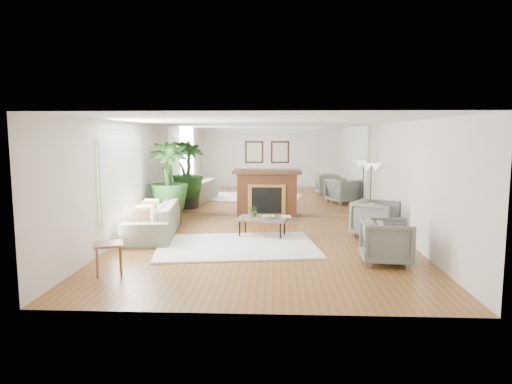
{
  "coord_description": "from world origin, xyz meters",
  "views": [
    {
      "loc": [
        0.27,
        -8.94,
        2.22
      ],
      "look_at": [
        -0.17,
        0.6,
        1.02
      ],
      "focal_mm": 32.0,
      "sensor_mm": 36.0,
      "label": 1
    }
  ],
  "objects_px": {
    "sofa": "(153,220)",
    "armchair_back": "(375,219)",
    "floor_lamp": "(371,172)",
    "potted_ficus": "(168,180)",
    "side_table": "(108,248)",
    "coffee_table": "(262,219)",
    "armchair_front": "(387,242)",
    "fireplace": "(267,193)"
  },
  "relations": [
    {
      "from": "side_table",
      "to": "sofa",
      "type": "bearing_deg",
      "value": 90.93
    },
    {
      "from": "armchair_back",
      "to": "potted_ficus",
      "type": "bearing_deg",
      "value": 105.82
    },
    {
      "from": "fireplace",
      "to": "side_table",
      "type": "distance_m",
      "value": 5.76
    },
    {
      "from": "sofa",
      "to": "floor_lamp",
      "type": "xyz_separation_m",
      "value": [
        5.15,
        2.11,
        0.91
      ]
    },
    {
      "from": "potted_ficus",
      "to": "side_table",
      "type": "bearing_deg",
      "value": -89.62
    },
    {
      "from": "sofa",
      "to": "armchair_back",
      "type": "distance_m",
      "value": 4.87
    },
    {
      "from": "side_table",
      "to": "floor_lamp",
      "type": "relative_size",
      "value": 0.39
    },
    {
      "from": "fireplace",
      "to": "coffee_table",
      "type": "relative_size",
      "value": 1.74
    },
    {
      "from": "armchair_back",
      "to": "floor_lamp",
      "type": "relative_size",
      "value": 0.59
    },
    {
      "from": "coffee_table",
      "to": "side_table",
      "type": "xyz_separation_m",
      "value": [
        -2.36,
        -2.8,
        0.03
      ]
    },
    {
      "from": "fireplace",
      "to": "potted_ficus",
      "type": "xyz_separation_m",
      "value": [
        -2.43,
        -1.04,
        0.43
      ]
    },
    {
      "from": "coffee_table",
      "to": "armchair_back",
      "type": "bearing_deg",
      "value": 3.3
    },
    {
      "from": "coffee_table",
      "to": "sofa",
      "type": "distance_m",
      "value": 2.41
    },
    {
      "from": "potted_ficus",
      "to": "armchair_back",
      "type": "bearing_deg",
      "value": -14.55
    },
    {
      "from": "coffee_table",
      "to": "potted_ficus",
      "type": "xyz_separation_m",
      "value": [
        -2.39,
        1.4,
        0.7
      ]
    },
    {
      "from": "armchair_front",
      "to": "fireplace",
      "type": "bearing_deg",
      "value": 30.71
    },
    {
      "from": "side_table",
      "to": "potted_ficus",
      "type": "xyz_separation_m",
      "value": [
        -0.03,
        4.2,
        0.67
      ]
    },
    {
      "from": "armchair_back",
      "to": "side_table",
      "type": "distance_m",
      "value": 5.65
    },
    {
      "from": "sofa",
      "to": "floor_lamp",
      "type": "distance_m",
      "value": 5.64
    },
    {
      "from": "potted_ficus",
      "to": "coffee_table",
      "type": "bearing_deg",
      "value": -30.4
    },
    {
      "from": "sofa",
      "to": "armchair_front",
      "type": "distance_m",
      "value": 5.01
    },
    {
      "from": "fireplace",
      "to": "armchair_front",
      "type": "bearing_deg",
      "value": -63.72
    },
    {
      "from": "coffee_table",
      "to": "armchair_back",
      "type": "relative_size",
      "value": 1.34
    },
    {
      "from": "floor_lamp",
      "to": "fireplace",
      "type": "bearing_deg",
      "value": 172.57
    },
    {
      "from": "coffee_table",
      "to": "sofa",
      "type": "height_order",
      "value": "sofa"
    },
    {
      "from": "coffee_table",
      "to": "armchair_front",
      "type": "relative_size",
      "value": 1.41
    },
    {
      "from": "armchair_back",
      "to": "armchair_front",
      "type": "height_order",
      "value": "armchair_back"
    },
    {
      "from": "armchair_back",
      "to": "side_table",
      "type": "bearing_deg",
      "value": 151.71
    },
    {
      "from": "potted_ficus",
      "to": "armchair_front",
      "type": "bearing_deg",
      "value": -36.15
    },
    {
      "from": "sofa",
      "to": "armchair_front",
      "type": "height_order",
      "value": "armchair_front"
    },
    {
      "from": "sofa",
      "to": "armchair_back",
      "type": "height_order",
      "value": "armchair_back"
    },
    {
      "from": "fireplace",
      "to": "floor_lamp",
      "type": "distance_m",
      "value": 2.79
    },
    {
      "from": "armchair_front",
      "to": "potted_ficus",
      "type": "distance_m",
      "value": 5.75
    },
    {
      "from": "potted_ficus",
      "to": "floor_lamp",
      "type": "relative_size",
      "value": 1.38
    },
    {
      "from": "coffee_table",
      "to": "armchair_front",
      "type": "distance_m",
      "value": 2.96
    },
    {
      "from": "side_table",
      "to": "potted_ficus",
      "type": "relative_size",
      "value": 0.28
    },
    {
      "from": "floor_lamp",
      "to": "armchair_back",
      "type": "bearing_deg",
      "value": -98.21
    },
    {
      "from": "coffee_table",
      "to": "side_table",
      "type": "relative_size",
      "value": 2.04
    },
    {
      "from": "side_table",
      "to": "floor_lamp",
      "type": "bearing_deg",
      "value": 43.72
    },
    {
      "from": "fireplace",
      "to": "potted_ficus",
      "type": "bearing_deg",
      "value": -156.94
    },
    {
      "from": "armchair_back",
      "to": "potted_ficus",
      "type": "height_order",
      "value": "potted_ficus"
    },
    {
      "from": "sofa",
      "to": "coffee_table",
      "type": "bearing_deg",
      "value": 83.99
    }
  ]
}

